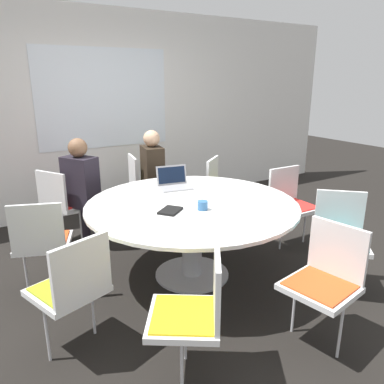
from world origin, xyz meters
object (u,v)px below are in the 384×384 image
chair_7 (291,200)px  coffee_cup (203,205)px  chair_3 (72,284)px  chair_8 (222,186)px  chair_4 (195,308)px  chair_2 (42,238)px  chair_6 (340,233)px  spiral_notebook (170,211)px  chair_1 (62,200)px  person_0 (154,171)px  person_1 (82,184)px  chair_0 (143,182)px  laptop (174,182)px  chair_5 (326,275)px

chair_7 → coffee_cup: size_ratio=9.72×
chair_3 → chair_8: same height
chair_8 → chair_4: bearing=11.6°
chair_2 → chair_6: same height
spiral_notebook → chair_2: bearing=152.6°
chair_1 → coffee_cup: size_ratio=9.72×
person_0 → person_1: bearing=-70.5°
chair_7 → chair_8: (-0.34, 0.83, 0.00)m
chair_0 → chair_7: size_ratio=1.00×
chair_4 → coffee_cup: bearing=-1.6°
chair_0 → chair_6: same height
chair_7 → coffee_cup: bearing=11.9°
chair_1 → chair_3: bearing=-40.8°
chair_4 → chair_6: same height
coffee_cup → chair_1: bearing=118.2°
chair_8 → coffee_cup: bearing=8.5°
person_0 → laptop: size_ratio=3.37×
spiral_notebook → chair_0: bearing=73.6°
chair_8 → spiral_notebook: bearing=-0.8°
chair_7 → laptop: bearing=-20.4°
chair_5 → laptop: (-0.21, 1.79, 0.26)m
chair_5 → person_0: 2.62m
chair_7 → coffee_cup: chair_7 is taller
chair_1 → chair_5: (1.17, -2.63, 0.00)m
person_0 → coffee_cup: size_ratio=13.64×
chair_6 → chair_1: bearing=-6.7°
chair_5 → chair_6: size_ratio=1.00×
chair_8 → spiral_notebook: 1.61m
chair_3 → person_0: 2.36m
spiral_notebook → person_1: bearing=106.6°
person_0 → chair_0: bearing=-160.9°
chair_7 → chair_0: bearing=-54.0°
chair_3 → chair_5: (1.52, -0.78, 0.00)m
chair_1 → person_1: size_ratio=0.71×
chair_6 → chair_7: same height
chair_7 → chair_2: bearing=-6.7°
chair_3 → person_0: bearing=32.2°
chair_3 → chair_1: bearing=60.3°
chair_2 → chair_8: bearing=32.7°
chair_4 → chair_1: bearing=38.0°
chair_0 → chair_2: same height
chair_2 → chair_7: same height
chair_3 → coffee_cup: bearing=-5.9°
chair_1 → chair_7: bearing=28.9°
chair_5 → chair_8: 2.25m
chair_2 → spiral_notebook: bearing=-7.2°
person_0 → laptop: 0.84m
chair_2 → chair_3: size_ratio=1.00×
chair_1 → chair_7: (2.17, -1.31, 0.00)m
chair_0 → chair_3: (-1.43, -2.08, 0.00)m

